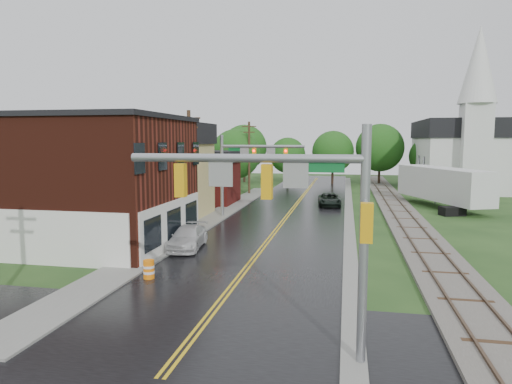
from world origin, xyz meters
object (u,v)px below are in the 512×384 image
(construction_barrel, at_px, (149,269))
(church, at_px, (461,147))
(utility_pole_c, at_px, (249,156))
(suv_dark, at_px, (329,200))
(traffic_signal_far, at_px, (246,161))
(utility_pole_b, at_px, (190,166))
(brick_building, at_px, (70,180))
(pickup_white, at_px, (188,238))
(tree_left_b, at_px, (119,150))
(tree_left_c, at_px, (184,159))
(tree_left_e, at_px, (237,155))
(tree_left_a, at_px, (38,160))
(traffic_signal_near, at_px, (292,200))
(semi_trailer, at_px, (442,184))

(construction_barrel, bearing_deg, church, 61.61)
(church, distance_m, utility_pole_c, 28.54)
(church, bearing_deg, suv_dark, -131.93)
(utility_pole_c, bearing_deg, traffic_signal_far, -78.91)
(utility_pole_b, distance_m, utility_pole_c, 22.00)
(brick_building, relative_size, utility_pole_c, 1.59)
(suv_dark, xyz_separation_m, pickup_white, (-8.03, -20.18, 0.03))
(tree_left_b, distance_m, pickup_white, 21.96)
(church, height_order, tree_left_c, church)
(utility_pole_b, height_order, tree_left_e, utility_pole_b)
(tree_left_a, bearing_deg, utility_pole_c, 59.45)
(tree_left_b, relative_size, pickup_white, 2.08)
(traffic_signal_near, xyz_separation_m, suv_dark, (-0.02, 33.32, -4.32))
(utility_pole_c, distance_m, construction_barrel, 35.57)
(utility_pole_c, height_order, semi_trailer, utility_pole_c)
(utility_pole_c, distance_m, tree_left_e, 2.79)
(tree_left_a, distance_m, tree_left_b, 10.22)
(tree_left_e, bearing_deg, traffic_signal_far, -74.11)
(traffic_signal_far, distance_m, tree_left_a, 17.16)
(tree_left_b, height_order, tree_left_e, tree_left_b)
(tree_left_a, xyz_separation_m, tree_left_e, (11.00, 24.00, -0.30))
(church, distance_m, utility_pole_b, 41.55)
(tree_left_a, distance_m, construction_barrel, 20.87)
(pickup_white, bearing_deg, tree_left_b, 122.78)
(tree_left_e, bearing_deg, brick_building, -96.71)
(brick_building, bearing_deg, traffic_signal_near, -39.17)
(utility_pole_b, height_order, tree_left_a, utility_pole_b)
(tree_left_e, distance_m, semi_trailer, 25.33)
(pickup_white, bearing_deg, suv_dark, 62.70)
(pickup_white, xyz_separation_m, semi_trailer, (19.06, 21.20, 1.69))
(church, bearing_deg, tree_left_e, -164.80)
(traffic_signal_near, height_order, tree_left_b, tree_left_b)
(traffic_signal_near, xyz_separation_m, tree_left_a, (-23.32, 19.90, 0.15))
(church, relative_size, tree_left_a, 2.31)
(semi_trailer, bearing_deg, tree_left_a, -157.19)
(construction_barrel, bearing_deg, semi_trailer, 55.73)
(tree_left_a, relative_size, tree_left_b, 0.89)
(church, xyz_separation_m, utility_pole_b, (-26.80, -31.74, -1.11))
(suv_dark, height_order, semi_trailer, semi_trailer)
(traffic_signal_near, distance_m, tree_left_c, 41.67)
(traffic_signal_far, distance_m, utility_pole_c, 17.33)
(construction_barrel, bearing_deg, traffic_signal_near, -41.11)
(tree_left_a, bearing_deg, utility_pole_b, 0.45)
(tree_left_c, bearing_deg, traffic_signal_near, -65.44)
(utility_pole_c, xyz_separation_m, tree_left_a, (-13.05, -22.10, 0.39))
(brick_building, xyz_separation_m, utility_pole_b, (5.68, 7.00, 0.57))
(brick_building, bearing_deg, tree_left_c, 93.14)
(traffic_signal_near, relative_size, tree_left_e, 0.90)
(church, distance_m, traffic_signal_near, 54.32)
(church, relative_size, tree_left_c, 2.61)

